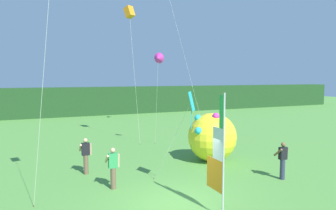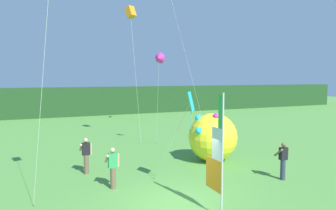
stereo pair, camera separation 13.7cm
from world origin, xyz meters
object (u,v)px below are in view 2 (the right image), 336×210
at_px(person_far_left, 113,167).
at_px(inflatable_balloon, 213,137).
at_px(kite_magenta_delta_0, 159,59).
at_px(kite_cyan_diamond_4, 189,106).
at_px(person_mid_field, 283,160).
at_px(kite_orange_box_3, 131,13).
at_px(person_near_banner, 86,155).
at_px(banner_flag, 217,156).

bearing_deg(person_far_left, inflatable_balloon, 18.36).
height_order(kite_magenta_delta_0, kite_cyan_diamond_4, kite_magenta_delta_0).
distance_m(person_mid_field, person_far_left, 7.43).
distance_m(kite_magenta_delta_0, kite_orange_box_3, 4.25).
distance_m(person_near_banner, person_mid_field, 8.99).
bearing_deg(inflatable_balloon, person_mid_field, -71.49).
relative_size(inflatable_balloon, kite_cyan_diamond_4, 0.68).
bearing_deg(person_far_left, kite_orange_box_3, 68.77).
distance_m(banner_flag, person_mid_field, 4.95).
xyz_separation_m(person_near_banner, inflatable_balloon, (6.62, -0.45, 0.41)).
xyz_separation_m(person_mid_field, inflatable_balloon, (-1.28, 3.83, 0.43)).
bearing_deg(person_mid_field, kite_magenta_delta_0, 110.21).
bearing_deg(kite_orange_box_3, person_near_banner, -123.50).
bearing_deg(kite_orange_box_3, person_mid_field, -69.25).
xyz_separation_m(person_mid_field, kite_orange_box_3, (-3.91, 10.31, 8.01)).
height_order(person_near_banner, kite_cyan_diamond_4, kite_cyan_diamond_4).
bearing_deg(kite_orange_box_3, person_far_left, -111.23).
relative_size(banner_flag, kite_cyan_diamond_4, 1.02).
relative_size(kite_magenta_delta_0, kite_cyan_diamond_4, 1.52).
bearing_deg(person_far_left, banner_flag, -53.49).
relative_size(person_far_left, kite_magenta_delta_0, 0.28).
bearing_deg(inflatable_balloon, person_near_banner, 176.15).
xyz_separation_m(person_far_left, kite_magenta_delta_0, (4.34, 5.87, 4.79)).
bearing_deg(person_near_banner, person_mid_field, -28.39).
xyz_separation_m(person_near_banner, kite_orange_box_3, (4.00, 6.04, 8.00)).
relative_size(person_mid_field, kite_magenta_delta_0, 0.28).
distance_m(banner_flag, person_near_banner, 6.98).
height_order(inflatable_balloon, kite_magenta_delta_0, kite_magenta_delta_0).
relative_size(banner_flag, kite_orange_box_3, 0.43).
relative_size(banner_flag, person_far_left, 2.38).
relative_size(kite_orange_box_3, kite_cyan_diamond_4, 2.35).
xyz_separation_m(person_near_banner, person_mid_field, (7.91, -4.27, -0.02)).
height_order(person_mid_field, kite_cyan_diamond_4, kite_cyan_diamond_4).
height_order(person_near_banner, person_far_left, person_near_banner).
distance_m(person_far_left, kite_orange_box_3, 12.09).
height_order(person_far_left, kite_cyan_diamond_4, kite_cyan_diamond_4).
relative_size(person_mid_field, kite_orange_box_3, 0.18).
bearing_deg(inflatable_balloon, kite_orange_box_3, 112.05).
bearing_deg(kite_cyan_diamond_4, kite_magenta_delta_0, 77.46).
xyz_separation_m(person_near_banner, person_far_left, (0.72, -2.41, -0.00)).
bearing_deg(inflatable_balloon, kite_magenta_delta_0, 111.83).
bearing_deg(banner_flag, person_mid_field, 21.14).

